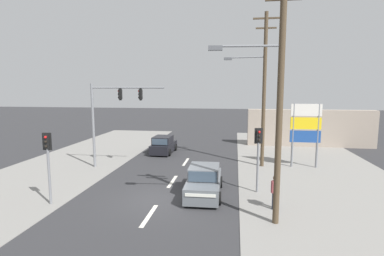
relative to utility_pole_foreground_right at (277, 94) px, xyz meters
name	(u,v)px	position (x,y,z in m)	size (l,w,h in m)	color
ground_plane	(160,199)	(-5.36, 1.99, -5.44)	(140.00, 140.00, 0.00)	#303033
lane_dash_near	(149,216)	(-5.36, -0.01, -5.43)	(0.20, 2.40, 0.01)	silver
lane_dash_mid	(172,181)	(-5.36, 4.99, -5.43)	(0.20, 2.40, 0.01)	silver
lane_dash_far	(186,162)	(-5.36, 9.99, -5.43)	(0.20, 2.40, 0.01)	silver
kerb_right_verge	(333,194)	(3.64, 3.99, -5.43)	(10.00, 44.00, 0.02)	gray
kerb_left_verge	(54,171)	(-13.86, 5.99, -5.43)	(8.00, 40.00, 0.02)	gray
utility_pole_foreground_right	(277,94)	(0.00, 0.00, 0.00)	(3.78, 0.50, 10.14)	#4C3D2B
utility_pole_midground_right	(263,86)	(0.24, 9.49, 0.37)	(3.78, 0.53, 10.88)	#4C3D2B
traffic_signal_mast	(110,110)	(-10.34, 7.56, -1.29)	(5.29, 0.46, 6.00)	slate
pedestal_signal_right_kerb	(258,149)	(-0.37, 3.75, -3.02)	(0.44, 0.31, 3.56)	slate
pedestal_signal_left_kerb	(48,156)	(-10.51, 0.56, -3.02)	(0.44, 0.30, 3.56)	slate
shopping_plaza_sign	(306,126)	(3.33, 9.63, -2.46)	(2.10, 0.16, 4.60)	slate
shopfront_wall_far	(310,128)	(5.64, 17.99, -3.64)	(12.00, 1.00, 3.60)	#A39384
sedan_receding_far	(204,182)	(-3.22, 3.03, -4.74)	(1.96, 4.27, 1.56)	slate
hatchback_oncoming_mid	(163,145)	(-7.83, 12.86, -4.74)	(1.86, 3.68, 1.53)	black
pedestrian_at_kerb	(275,190)	(0.27, 1.53, -4.51)	(0.39, 0.47, 1.63)	#232838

